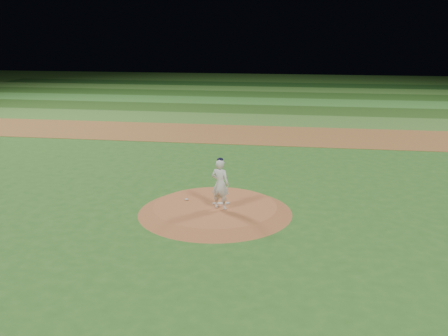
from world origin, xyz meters
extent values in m
plane|color=#295B1D|center=(0.00, 0.00, 0.00)|extent=(120.00, 120.00, 0.00)
cube|color=brown|center=(0.00, 14.00, 0.01)|extent=(70.00, 6.00, 0.02)
cube|color=#3B6D27|center=(0.00, 19.50, 0.01)|extent=(70.00, 5.00, 0.02)
cube|color=#234917|center=(0.00, 24.50, 0.01)|extent=(70.00, 5.00, 0.02)
cube|color=#35792C|center=(0.00, 29.50, 0.01)|extent=(70.00, 5.00, 0.02)
cube|color=#234F19|center=(0.00, 34.50, 0.01)|extent=(70.00, 5.00, 0.02)
cube|color=#3D762B|center=(0.00, 39.50, 0.01)|extent=(70.00, 5.00, 0.02)
cube|color=#163F14|center=(0.00, 44.50, 0.01)|extent=(70.00, 5.00, 0.02)
cone|color=#9E5931|center=(0.00, 0.00, 0.12)|extent=(5.50, 5.50, 0.25)
cube|color=beige|center=(0.18, 0.23, 0.27)|extent=(0.63, 0.29, 0.03)
ellipsoid|color=beige|center=(-1.15, 0.40, 0.28)|extent=(0.12, 0.12, 0.07)
imported|color=silver|center=(0.23, -0.27, 1.14)|extent=(0.75, 0.60, 1.79)
ellipsoid|color=black|center=(0.23, -0.27, 2.02)|extent=(0.22, 0.22, 0.15)
camera|label=1|loc=(2.97, -16.55, 6.27)|focal=40.00mm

